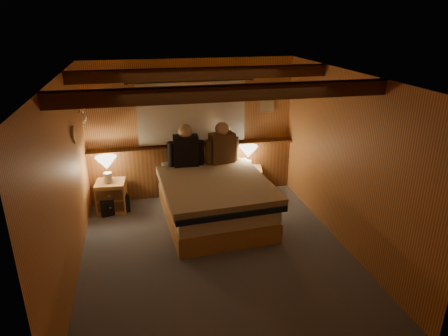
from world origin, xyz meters
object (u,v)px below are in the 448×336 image
object	(u,v)px
lamp_right	(248,153)
person_right	(222,146)
nightstand_left	(112,196)
duffel_bag	(114,204)
lamp_left	(106,165)
nightstand_right	(248,181)
bed	(214,199)
person_left	(186,149)

from	to	relation	value
lamp_right	person_right	distance (m)	0.52
nightstand_left	duffel_bag	xyz separation A→B (m)	(0.03, -0.07, -0.11)
lamp_left	nightstand_right	bearing A→B (deg)	3.13
lamp_left	bed	bearing A→B (deg)	-22.46
lamp_right	duffel_bag	world-z (taller)	lamp_right
nightstand_right	lamp_left	bearing A→B (deg)	-164.87
lamp_right	duffel_bag	bearing A→B (deg)	-176.11
nightstand_left	lamp_right	world-z (taller)	lamp_right
nightstand_left	lamp_left	world-z (taller)	lamp_left
lamp_right	person_left	world-z (taller)	person_left
nightstand_right	duffel_bag	xyz separation A→B (m)	(-2.37, -0.18, -0.11)
nightstand_left	person_left	world-z (taller)	person_left
lamp_right	person_left	size ratio (longest dim) A/B	0.58
nightstand_left	nightstand_right	size ratio (longest dim) A/B	0.96
person_left	duffel_bag	distance (m)	1.50
lamp_left	lamp_right	xyz separation A→B (m)	(2.39, 0.11, -0.02)
nightstand_right	lamp_right	xyz separation A→B (m)	(-0.02, -0.02, 0.55)
lamp_left	person_left	xyz separation A→B (m)	(1.29, 0.03, 0.17)
lamp_left	person_left	size ratio (longest dim) A/B	0.60
nightstand_right	duffel_bag	world-z (taller)	nightstand_right
nightstand_left	nightstand_right	bearing A→B (deg)	7.68
person_left	duffel_bag	size ratio (longest dim) A/B	1.42
nightstand_left	person_left	distance (m)	1.46
nightstand_right	person_right	xyz separation A→B (m)	(-0.51, -0.09, 0.74)
lamp_right	duffel_bag	size ratio (longest dim) A/B	0.82
nightstand_left	lamp_right	size ratio (longest dim) A/B	1.21
bed	nightstand_right	world-z (taller)	bed
nightstand_left	duffel_bag	bearing A→B (deg)	-63.36
nightstand_right	person_left	world-z (taller)	person_left
bed	lamp_left	distance (m)	1.81
lamp_left	duffel_bag	world-z (taller)	lamp_left
bed	lamp_left	size ratio (longest dim) A/B	4.85
lamp_left	person_left	bearing A→B (deg)	1.40
lamp_left	person_right	xyz separation A→B (m)	(1.91, 0.04, 0.17)
bed	person_right	distance (m)	0.99
lamp_left	person_right	bearing A→B (deg)	1.33
bed	lamp_right	size ratio (longest dim) A/B	5.01
lamp_right	person_right	bearing A→B (deg)	-172.59
nightstand_right	person_left	xyz separation A→B (m)	(-1.13, -0.10, 0.74)
person_right	duffel_bag	size ratio (longest dim) A/B	1.42
nightstand_left	nightstand_right	distance (m)	2.40
person_left	duffel_bag	bearing A→B (deg)	-172.75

